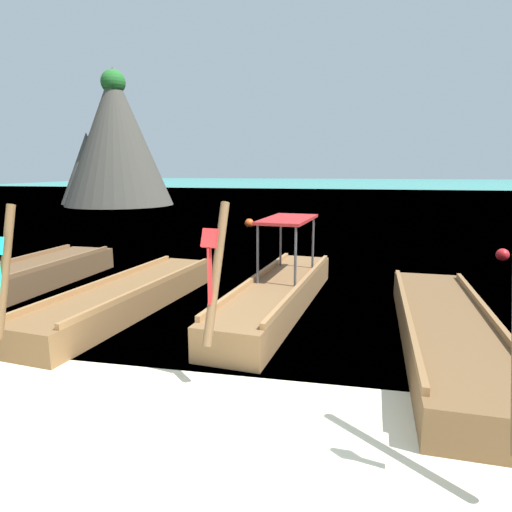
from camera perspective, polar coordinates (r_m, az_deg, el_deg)
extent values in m
plane|color=beige|center=(4.39, -13.54, -28.69)|extent=(120.00, 120.00, 0.00)
plane|color=#2DB29E|center=(65.58, 10.36, 8.53)|extent=(120.00, 120.00, 0.00)
cube|color=brown|center=(11.35, -29.19, -3.10)|extent=(1.61, 6.44, 0.55)
cube|color=brown|center=(10.88, -27.04, -1.71)|extent=(0.38, 5.87, 0.10)
cube|color=brown|center=(9.30, -15.99, -5.13)|extent=(1.82, 5.51, 0.51)
cube|color=#996C3F|center=(9.53, -18.74, -3.01)|extent=(0.70, 4.95, 0.10)
cube|color=#996C3F|center=(8.93, -13.27, -3.64)|extent=(0.70, 4.95, 0.10)
cylinder|color=brown|center=(7.01, -29.45, -1.71)|extent=(0.19, 0.57, 1.83)
cube|color=brown|center=(8.97, 2.81, -5.15)|extent=(1.75, 5.81, 0.55)
cube|color=#9F7246|center=(9.03, -0.25, -2.89)|extent=(0.70, 5.23, 0.10)
cube|color=#9F7246|center=(8.77, 6.01, -3.38)|extent=(0.70, 5.23, 0.10)
cylinder|color=brown|center=(5.88, -5.11, -2.13)|extent=(0.21, 0.81, 1.83)
cube|color=red|center=(5.62, -5.95, 2.28)|extent=(0.22, 0.16, 0.25)
cube|color=red|center=(5.70, -5.93, -2.59)|extent=(0.04, 0.08, 0.73)
cylinder|color=#4C4C51|center=(8.75, 0.21, 0.21)|extent=(0.06, 0.06, 1.16)
cylinder|color=#4C4C51|center=(8.54, 5.07, -0.09)|extent=(0.06, 0.06, 1.16)
cylinder|color=#4C4C51|center=(10.36, 3.17, 1.92)|extent=(0.06, 0.06, 1.16)
cylinder|color=#4C4C51|center=(10.20, 7.30, 1.69)|extent=(0.06, 0.06, 1.16)
cube|color=#AD2323|center=(9.36, 4.08, 4.70)|extent=(1.14, 2.01, 0.06)
cube|color=brown|center=(7.76, 23.16, -8.88)|extent=(1.61, 6.04, 0.50)
cube|color=brown|center=(7.59, 18.68, -6.60)|extent=(0.35, 5.50, 0.10)
cube|color=brown|center=(7.80, 27.86, -6.87)|extent=(0.35, 5.50, 0.10)
cone|color=#47443D|center=(36.40, -17.42, 14.25)|extent=(8.14, 8.14, 10.16)
cone|color=#4E4B43|center=(38.55, -20.64, 10.44)|extent=(4.48, 4.48, 5.58)
sphere|color=#236B28|center=(36.86, -17.80, 20.42)|extent=(1.81, 1.81, 1.81)
sphere|color=red|center=(15.55, 28.99, 0.13)|extent=(0.39, 0.39, 0.39)
sphere|color=#EA5119|center=(21.31, -0.87, 4.21)|extent=(0.43, 0.43, 0.43)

